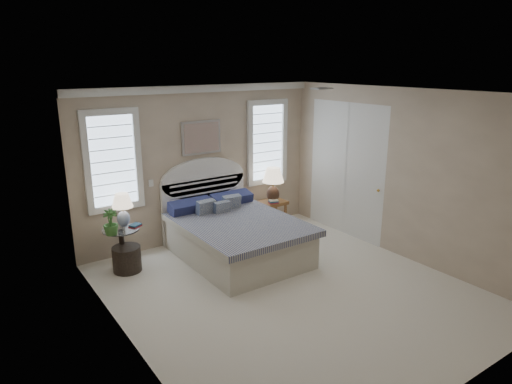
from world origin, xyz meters
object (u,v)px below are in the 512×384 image
Objects in this scene: nightstand_right at (272,208)px; floor_pot at (127,259)px; lamp_left at (123,206)px; lamp_right at (273,181)px; side_table_left at (122,244)px; bed at (234,233)px.

nightstand_right is 2.96m from floor_pot.
lamp_left is (-2.86, 0.00, 0.56)m from nightstand_right.
lamp_right is at bearing 4.61° from floor_pot.
lamp_right reaches higher than side_table_left.
side_table_left is 0.58m from lamp_left.
floor_pot is at bearing -107.77° from lamp_left.
bed is at bearing -152.74° from lamp_right.
bed is 3.45× the size of lamp_right.
side_table_left is 0.96× the size of lamp_right.
side_table_left is at bearing 160.26° from bed.
bed is at bearing -151.97° from nightstand_right.
lamp_right is (2.94, 0.24, 0.74)m from floor_pot.
side_table_left is 2.95m from nightstand_right.
bed reaches higher than nightstand_right.
floor_pot is 0.65× the size of lamp_right.
side_table_left is 1.48× the size of floor_pot.
bed is at bearing -19.74° from side_table_left.
lamp_right reaches higher than lamp_left.
lamp_right is (2.94, 0.07, 0.55)m from side_table_left.
bed reaches higher than lamp_left.
side_table_left is at bearing -131.44° from lamp_left.
nightstand_right is (1.30, 0.69, 0.00)m from bed.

